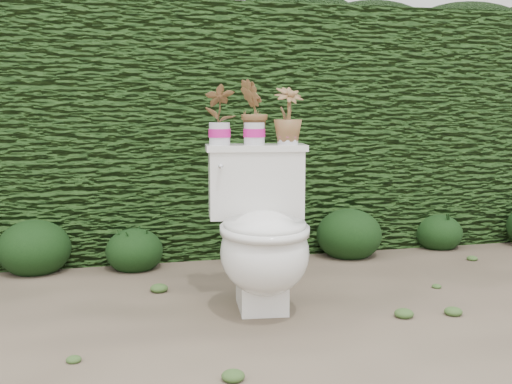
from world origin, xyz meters
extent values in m
plane|color=#796853|center=(0.00, 0.00, 0.00)|extent=(60.00, 60.00, 0.00)
cube|color=#2A4E1A|center=(0.00, 1.60, 0.80)|extent=(8.00, 1.00, 1.60)
cube|color=silver|center=(0.60, 6.00, 2.00)|extent=(8.00, 3.50, 4.00)
cube|color=silver|center=(0.13, 0.09, 0.10)|extent=(0.25, 0.32, 0.20)
ellipsoid|color=silver|center=(0.12, -0.01, 0.30)|extent=(0.47, 0.56, 0.39)
cube|color=silver|center=(0.16, 0.31, 0.57)|extent=(0.49, 0.23, 0.34)
cube|color=silver|center=(0.16, 0.31, 0.76)|extent=(0.52, 0.25, 0.03)
cylinder|color=silver|center=(-0.04, 0.24, 0.68)|extent=(0.03, 0.06, 0.02)
sphere|color=silver|center=(-0.04, 0.21, 0.68)|extent=(0.03, 0.03, 0.03)
imported|color=#2F6920|center=(-0.02, 0.33, 0.92)|extent=(0.16, 0.11, 0.28)
imported|color=#2F6920|center=(0.15, 0.31, 0.93)|extent=(0.17, 0.20, 0.31)
imported|color=#2F6920|center=(0.32, 0.29, 0.91)|extent=(0.18, 0.18, 0.27)
ellipsoid|color=#183412|center=(-0.99, 1.08, 0.17)|extent=(0.42, 0.42, 0.34)
ellipsoid|color=#183412|center=(-0.42, 1.01, 0.14)|extent=(0.34, 0.34, 0.27)
ellipsoid|color=#183412|center=(0.32, 0.99, 0.14)|extent=(0.35, 0.35, 0.28)
ellipsoid|color=#183412|center=(0.95, 1.00, 0.17)|extent=(0.42, 0.42, 0.34)
ellipsoid|color=#183412|center=(1.64, 1.08, 0.13)|extent=(0.32, 0.32, 0.26)
camera|label=1|loc=(-0.62, -2.80, 0.98)|focal=45.00mm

